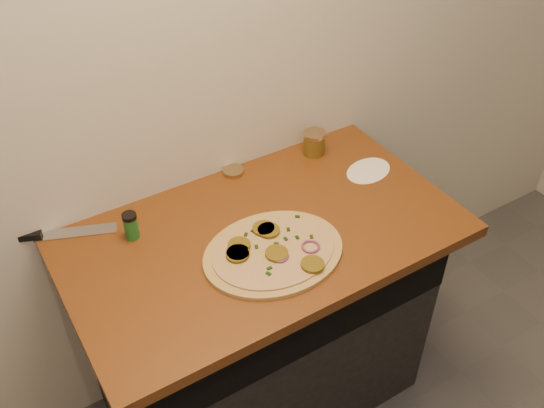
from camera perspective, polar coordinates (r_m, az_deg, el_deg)
cabinet at (r=2.20m, az=-1.23°, el=-11.09°), size 1.10×0.60×0.86m
countertop at (r=1.85m, az=-0.94°, el=-2.90°), size 1.20×0.70×0.04m
pizza at (r=1.75m, az=0.04°, el=-4.50°), size 0.43×0.43×0.03m
chefs_knife at (r=1.93m, az=-20.52°, el=-2.73°), size 0.34×0.16×0.02m
mason_jar_lid at (r=2.06m, az=-3.67°, el=3.10°), size 0.09×0.09×0.02m
salsa_jar at (r=2.14m, az=3.98°, el=5.77°), size 0.08×0.08×0.09m
spice_shaker at (r=1.83m, az=-13.14°, el=-2.01°), size 0.04×0.04×0.09m
flour_spill at (r=2.10m, az=9.06°, el=3.12°), size 0.21×0.21×0.00m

